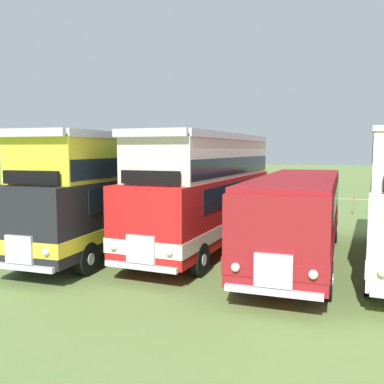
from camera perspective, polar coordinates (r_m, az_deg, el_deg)
ground_plane at (r=16.13m, az=13.82°, el=-8.55°), size 200.00×200.00×0.00m
bus_first_in_row at (r=17.74m, az=-9.89°, el=0.57°), size 2.82×11.52×4.52m
bus_second_in_row at (r=16.94m, az=2.00°, el=0.39°), size 3.03×10.61×4.52m
bus_third_in_row at (r=15.54m, az=13.87°, el=-2.49°), size 2.66×10.96×2.99m
rope_fence_line at (r=27.71m, az=16.44°, el=-1.34°), size 20.49×0.08×1.05m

